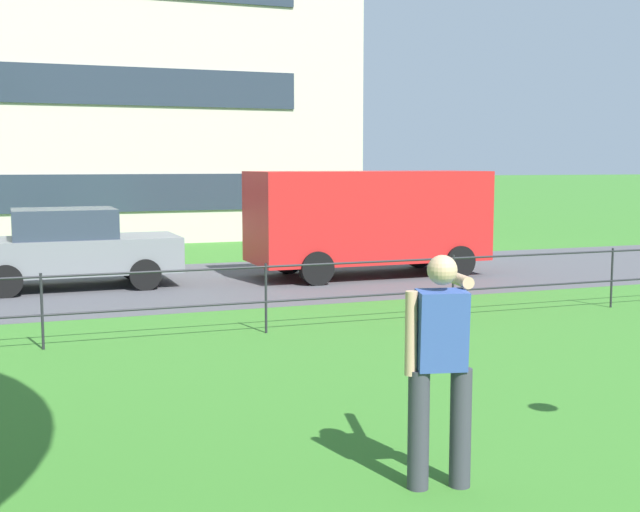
% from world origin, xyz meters
% --- Properties ---
extents(street_strip, '(80.00, 6.38, 0.01)m').
position_xyz_m(street_strip, '(0.00, 16.83, 0.00)').
color(street_strip, '#4C4C51').
rests_on(street_strip, ground).
extents(park_fence, '(30.14, 0.04, 1.00)m').
position_xyz_m(park_fence, '(0.00, 11.69, 0.66)').
color(park_fence, '#232328').
rests_on(park_fence, ground).
extents(person_thrower, '(0.64, 0.73, 1.74)m').
position_xyz_m(person_thrower, '(-0.39, 5.88, 0.94)').
color(person_thrower, '#383842').
rests_on(person_thrower, ground).
extents(car_grey_far_right, '(4.02, 1.85, 1.54)m').
position_xyz_m(car_grey_far_right, '(-2.32, 17.09, 0.78)').
color(car_grey_far_right, slate).
rests_on(car_grey_far_right, ground).
extents(panel_van_far_left, '(5.00, 2.11, 2.24)m').
position_xyz_m(panel_van_far_left, '(3.77, 16.69, 1.27)').
color(panel_van_far_left, red).
rests_on(panel_van_far_left, ground).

